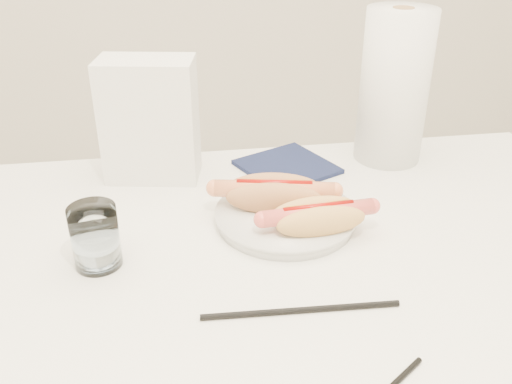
{
  "coord_description": "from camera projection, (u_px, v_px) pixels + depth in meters",
  "views": [
    {
      "loc": [
        -0.12,
        -0.63,
        1.22
      ],
      "look_at": [
        -0.0,
        0.09,
        0.82
      ],
      "focal_mm": 39.66,
      "sensor_mm": 36.0,
      "label": 1
    }
  ],
  "objects": [
    {
      "name": "napkin_box",
      "position": [
        150.0,
        120.0,
        0.99
      ],
      "size": [
        0.18,
        0.12,
        0.22
      ],
      "primitive_type": "cube",
      "rotation": [
        0.0,
        0.0,
        -0.18
      ],
      "color": "white",
      "rests_on": "table"
    },
    {
      "name": "paper_towel_roll",
      "position": [
        394.0,
        87.0,
        1.04
      ],
      "size": [
        0.14,
        0.14,
        0.28
      ],
      "primitive_type": "cylinder",
      "rotation": [
        0.0,
        0.0,
        0.11
      ],
      "color": "white",
      "rests_on": "table"
    },
    {
      "name": "hotdog_left",
      "position": [
        274.0,
        194.0,
        0.89
      ],
      "size": [
        0.19,
        0.1,
        0.05
      ],
      "rotation": [
        0.0,
        0.0,
        -0.2
      ],
      "color": "#C2804D",
      "rests_on": "plate"
    },
    {
      "name": "hotdog_right",
      "position": [
        318.0,
        217.0,
        0.83
      ],
      "size": [
        0.17,
        0.08,
        0.05
      ],
      "rotation": [
        0.0,
        0.0,
        0.08
      ],
      "color": "#E7AB5A",
      "rests_on": "plate"
    },
    {
      "name": "navy_napkin",
      "position": [
        287.0,
        167.0,
        1.06
      ],
      "size": [
        0.2,
        0.2,
        0.01
      ],
      "primitive_type": "cube",
      "rotation": [
        0.0,
        0.0,
        0.44
      ],
      "color": "#121939",
      "rests_on": "table"
    },
    {
      "name": "table",
      "position": [
        267.0,
        300.0,
        0.82
      ],
      "size": [
        1.2,
        0.8,
        0.75
      ],
      "color": "white",
      "rests_on": "ground"
    },
    {
      "name": "plate",
      "position": [
        285.0,
        218.0,
        0.89
      ],
      "size": [
        0.26,
        0.26,
        0.02
      ],
      "primitive_type": "cylinder",
      "rotation": [
        0.0,
        0.0,
        0.22
      ],
      "color": "silver",
      "rests_on": "table"
    },
    {
      "name": "chopstick_near",
      "position": [
        301.0,
        310.0,
        0.7
      ],
      "size": [
        0.25,
        0.02,
        0.01
      ],
      "primitive_type": "cylinder",
      "rotation": [
        0.0,
        1.57,
        -0.05
      ],
      "color": "black",
      "rests_on": "table"
    },
    {
      "name": "water_glass",
      "position": [
        95.0,
        237.0,
        0.77
      ],
      "size": [
        0.07,
        0.07,
        0.09
      ],
      "primitive_type": "cylinder",
      "color": "silver",
      "rests_on": "table"
    }
  ]
}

